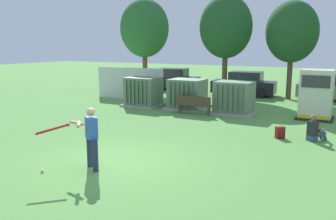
{
  "coord_description": "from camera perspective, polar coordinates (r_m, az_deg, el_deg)",
  "views": [
    {
      "loc": [
        6.28,
        -8.31,
        3.45
      ],
      "look_at": [
        -0.07,
        3.5,
        1.0
      ],
      "focal_mm": 38.66,
      "sensor_mm": 36.0,
      "label": 1
    }
  ],
  "objects": [
    {
      "name": "ground_plane",
      "position": [
        10.97,
        -8.46,
        -8.09
      ],
      "size": [
        96.0,
        96.0,
        0.0
      ],
      "primitive_type": "plane",
      "color": "#5B9947"
    },
    {
      "name": "fence_panel",
      "position": [
        22.91,
        -6.08,
        4.17
      ],
      "size": [
        4.8,
        0.12,
        2.0
      ],
      "primitive_type": "cube",
      "color": "silver",
      "rests_on": "ground"
    },
    {
      "name": "transformer_west",
      "position": [
        20.36,
        -3.93,
        2.83
      ],
      "size": [
        2.1,
        1.7,
        1.62
      ],
      "color": "#9E9B93",
      "rests_on": "ground"
    },
    {
      "name": "transformer_mid_west",
      "position": [
        19.31,
        3.03,
        2.42
      ],
      "size": [
        2.1,
        1.7,
        1.62
      ],
      "color": "#9E9B93",
      "rests_on": "ground"
    },
    {
      "name": "transformer_mid_east",
      "position": [
        18.38,
        10.38,
        1.87
      ],
      "size": [
        2.1,
        1.7,
        1.62
      ],
      "color": "#9E9B93",
      "rests_on": "ground"
    },
    {
      "name": "generator_enclosure",
      "position": [
        18.04,
        22.34,
        2.21
      ],
      "size": [
        1.6,
        1.4,
        2.3
      ],
      "color": "#262626",
      "rests_on": "ground"
    },
    {
      "name": "park_bench",
      "position": [
        18.02,
        4.09,
        1.03
      ],
      "size": [
        1.82,
        0.53,
        0.92
      ],
      "color": "#4C3828",
      "rests_on": "ground"
    },
    {
      "name": "batter",
      "position": [
        10.2,
        -12.25,
        -3.93
      ],
      "size": [
        1.08,
        1.49,
        1.74
      ],
      "color": "#282D4C",
      "rests_on": "ground"
    },
    {
      "name": "sports_ball",
      "position": [
        10.59,
        -19.21,
        -9.01
      ],
      "size": [
        0.09,
        0.09,
        0.09
      ],
      "primitive_type": "sphere",
      "color": "white",
      "rests_on": "ground"
    },
    {
      "name": "seated_spectator",
      "position": [
        14.11,
        22.11,
        -3.01
      ],
      "size": [
        0.71,
        0.76,
        0.96
      ],
      "color": "#384C75",
      "rests_on": "ground"
    },
    {
      "name": "backpack",
      "position": [
        14.07,
        17.27,
        -3.42
      ],
      "size": [
        0.38,
        0.38,
        0.44
      ],
      "color": "maroon",
      "rests_on": "ground"
    },
    {
      "name": "tree_left",
      "position": [
        26.43,
        -3.72,
        12.71
      ],
      "size": [
        3.47,
        3.47,
        6.62
      ],
      "color": "brown",
      "rests_on": "ground"
    },
    {
      "name": "tree_center_left",
      "position": [
        24.72,
        9.11,
        12.77
      ],
      "size": [
        3.46,
        3.46,
        6.62
      ],
      "color": "brown",
      "rests_on": "ground"
    },
    {
      "name": "tree_center_right",
      "position": [
        24.03,
        18.97,
        11.55
      ],
      "size": [
        3.19,
        3.19,
        6.09
      ],
      "color": "brown",
      "rests_on": "ground"
    },
    {
      "name": "parked_car_leftmost",
      "position": [
        27.95,
        0.6,
        4.83
      ],
      "size": [
        4.4,
        2.37,
        1.62
      ],
      "color": "black",
      "rests_on": "ground"
    },
    {
      "name": "parked_car_left_of_center",
      "position": [
        25.18,
        11.92,
        3.99
      ],
      "size": [
        4.32,
        2.17,
        1.62
      ],
      "color": "black",
      "rests_on": "ground"
    },
    {
      "name": "parked_car_right_of_center",
      "position": [
        24.57,
        24.75,
        3.11
      ],
      "size": [
        4.25,
        2.02,
        1.62
      ],
      "color": "gray",
      "rests_on": "ground"
    }
  ]
}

